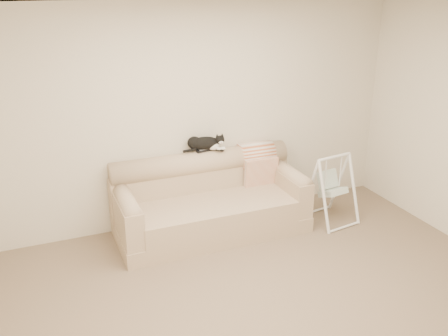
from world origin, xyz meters
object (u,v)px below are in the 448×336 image
baby_swing (331,188)px  sofa (209,202)px  remote_a (203,150)px  tuxedo_cat (205,143)px  remote_b (217,149)px

baby_swing → sofa: bearing=166.8°
sofa → remote_a: (0.03, 0.25, 0.56)m
remote_a → tuxedo_cat: size_ratio=0.37×
remote_a → tuxedo_cat: bearing=24.6°
tuxedo_cat → baby_swing: size_ratio=0.60×
sofa → tuxedo_cat: size_ratio=4.33×
tuxedo_cat → baby_swing: (1.40, -0.60, -0.57)m
sofa → remote_b: size_ratio=14.25×
baby_swing → remote_a: bearing=157.6°
baby_swing → remote_b: bearing=155.4°
sofa → baby_swing: size_ratio=2.57×
sofa → tuxedo_cat: 0.70m
sofa → tuxedo_cat: bearing=79.4°
remote_a → sofa: bearing=-96.1°
tuxedo_cat → baby_swing: bearing=-23.1°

